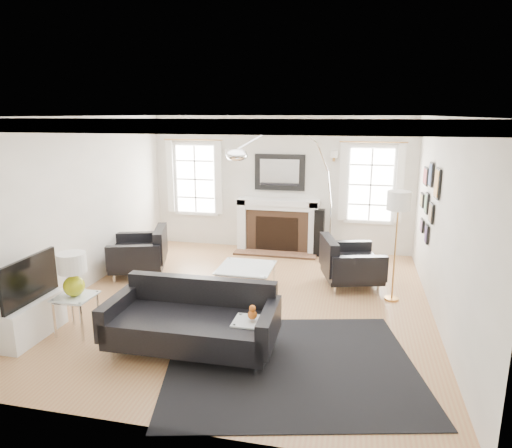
% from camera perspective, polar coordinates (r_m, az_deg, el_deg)
% --- Properties ---
extents(floor, '(6.00, 6.00, 0.00)m').
position_cam_1_polar(floor, '(7.15, -1.23, -9.74)').
color(floor, '#A56C45').
rests_on(floor, ground).
extents(back_wall, '(5.50, 0.04, 2.80)m').
position_cam_1_polar(back_wall, '(9.61, 3.00, 5.02)').
color(back_wall, silver).
rests_on(back_wall, floor).
extents(front_wall, '(5.50, 0.04, 2.80)m').
position_cam_1_polar(front_wall, '(3.99, -11.73, -7.77)').
color(front_wall, silver).
rests_on(front_wall, floor).
extents(left_wall, '(0.04, 6.00, 2.80)m').
position_cam_1_polar(left_wall, '(7.83, -21.23, 2.13)').
color(left_wall, silver).
rests_on(left_wall, floor).
extents(right_wall, '(0.04, 6.00, 2.80)m').
position_cam_1_polar(right_wall, '(6.64, 22.44, 0.08)').
color(right_wall, silver).
rests_on(right_wall, floor).
extents(ceiling, '(5.50, 6.00, 0.02)m').
position_cam_1_polar(ceiling, '(6.56, -1.35, 13.31)').
color(ceiling, white).
rests_on(ceiling, back_wall).
extents(crown_molding, '(5.50, 6.00, 0.12)m').
position_cam_1_polar(crown_molding, '(6.56, -1.35, 12.79)').
color(crown_molding, white).
rests_on(crown_molding, back_wall).
extents(fireplace, '(1.70, 0.69, 1.11)m').
position_cam_1_polar(fireplace, '(9.58, 2.73, -0.24)').
color(fireplace, white).
rests_on(fireplace, floor).
extents(mantel_mirror, '(1.05, 0.07, 0.75)m').
position_cam_1_polar(mantel_mirror, '(9.53, 2.98, 6.46)').
color(mantel_mirror, black).
rests_on(mantel_mirror, back_wall).
extents(window_left, '(1.24, 0.15, 1.62)m').
position_cam_1_polar(window_left, '(10.02, -7.58, 5.61)').
color(window_left, white).
rests_on(window_left, back_wall).
extents(window_right, '(1.24, 0.15, 1.62)m').
position_cam_1_polar(window_right, '(9.42, 14.15, 4.81)').
color(window_right, white).
rests_on(window_right, back_wall).
extents(gallery_wall, '(0.04, 1.73, 1.29)m').
position_cam_1_polar(gallery_wall, '(7.86, 20.77, 3.20)').
color(gallery_wall, black).
rests_on(gallery_wall, right_wall).
extents(tv_unit, '(0.35, 1.00, 1.09)m').
position_cam_1_polar(tv_unit, '(6.65, -26.32, -10.01)').
color(tv_unit, white).
rests_on(tv_unit, floor).
extents(area_rug, '(3.31, 2.96, 0.01)m').
position_cam_1_polar(area_rug, '(5.54, 4.39, -17.14)').
color(area_rug, black).
rests_on(area_rug, floor).
extents(sofa, '(2.07, 0.97, 0.67)m').
position_cam_1_polar(sofa, '(5.75, -7.82, -11.95)').
color(sofa, black).
rests_on(sofa, floor).
extents(armchair_left, '(1.20, 1.27, 0.70)m').
position_cam_1_polar(armchair_left, '(8.46, -14.06, -3.58)').
color(armchair_left, black).
rests_on(armchair_left, floor).
extents(armchair_right, '(1.14, 1.22, 0.69)m').
position_cam_1_polar(armchair_right, '(7.83, 11.41, -4.90)').
color(armchair_right, black).
rests_on(armchair_right, floor).
extents(coffee_table, '(0.87, 0.87, 0.39)m').
position_cam_1_polar(coffee_table, '(7.53, -1.27, -5.60)').
color(coffee_table, silver).
rests_on(coffee_table, floor).
extents(side_table_left, '(0.47, 0.47, 0.52)m').
position_cam_1_polar(side_table_left, '(6.51, -21.60, -9.19)').
color(side_table_left, silver).
rests_on(side_table_left, floor).
extents(nesting_table, '(0.44, 0.37, 0.49)m').
position_cam_1_polar(nesting_table, '(5.48, -0.45, -13.06)').
color(nesting_table, silver).
rests_on(nesting_table, floor).
extents(gourd_lamp, '(0.36, 0.36, 0.58)m').
position_cam_1_polar(gourd_lamp, '(6.36, -21.95, -5.54)').
color(gourd_lamp, '#B0BA17').
rests_on(gourd_lamp, side_table_left).
extents(orange_vase, '(0.11, 0.11, 0.18)m').
position_cam_1_polar(orange_vase, '(5.39, -0.45, -11.07)').
color(orange_vase, '#BE5918').
rests_on(orange_vase, nesting_table).
extents(arc_floor_lamp, '(1.91, 1.77, 2.70)m').
position_cam_1_polar(arc_floor_lamp, '(8.55, 3.92, 4.35)').
color(arc_floor_lamp, white).
rests_on(arc_floor_lamp, floor).
extents(stick_floor_lamp, '(0.35, 0.35, 1.72)m').
position_cam_1_polar(stick_floor_lamp, '(7.11, 17.38, 2.11)').
color(stick_floor_lamp, '#C48944').
rests_on(stick_floor_lamp, floor).
extents(speaker_tower, '(0.20, 0.20, 0.97)m').
position_cam_1_polar(speaker_tower, '(9.35, 7.89, -1.08)').
color(speaker_tower, black).
rests_on(speaker_tower, floor).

